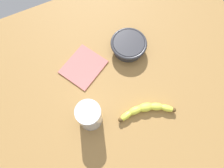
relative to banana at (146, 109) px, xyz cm
name	(u,v)px	position (x,y,z in cm)	size (l,w,h in cm)	color
wooden_tabletop	(134,102)	(-2.09, 4.99, -3.16)	(120.00, 120.00, 3.00)	olive
banana	(146,109)	(0.00, 0.00, 0.00)	(21.45, 8.85, 3.32)	#DEE142
smoothie_glass	(89,116)	(-20.08, 5.81, 3.92)	(8.69, 8.69, 12.05)	silver
ceramic_bowl	(129,45)	(6.02, 26.63, 1.45)	(14.92, 14.92, 5.23)	#2D2D33
folded_napkin	(83,67)	(-14.33, 26.90, -1.36)	(15.96, 13.89, 0.60)	#BC6660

